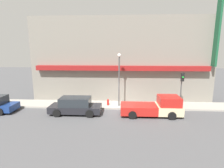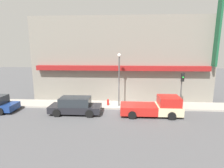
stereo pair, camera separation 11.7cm
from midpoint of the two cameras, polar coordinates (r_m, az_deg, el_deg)
ground_plane at (r=17.25m, az=3.06°, el=-8.39°), size 80.00×80.00×0.00m
sidewalk at (r=18.39m, az=3.09°, el=-6.87°), size 36.00×2.45×0.16m
building at (r=20.22m, az=3.33°, el=7.88°), size 19.80×3.80×10.72m
pickup_truck at (r=16.07m, az=13.96°, el=-7.31°), size 5.30×2.19×1.76m
parked_car at (r=16.35m, az=-11.67°, el=-6.98°), size 4.63×1.97×1.54m
fire_hydrant at (r=18.02m, az=-1.15°, el=-5.92°), size 0.20×0.20×0.63m
street_lamp at (r=17.16m, az=2.52°, el=3.44°), size 0.36×0.36×5.25m
traffic_light at (r=17.98m, az=22.03°, el=0.01°), size 0.28×0.42×3.45m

